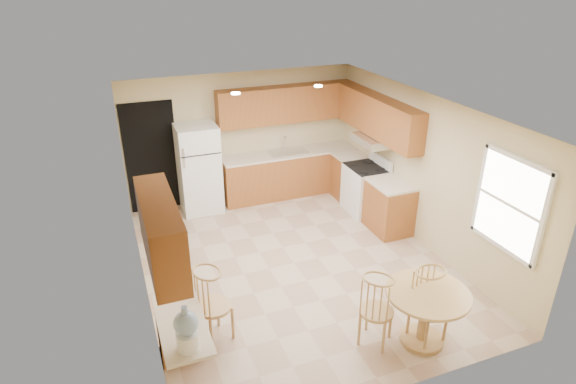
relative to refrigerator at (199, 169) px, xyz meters
name	(u,v)px	position (x,y,z in m)	size (l,w,h in m)	color
floor	(294,263)	(0.95, -2.40, -0.84)	(5.50, 5.50, 0.00)	tan
ceiling	(295,109)	(0.95, -2.40, 1.66)	(4.50, 5.50, 0.02)	white
wall_back	(242,136)	(0.95, 0.35, 0.41)	(4.50, 0.02, 2.50)	#CAB788
wall_front	(398,301)	(0.95, -5.15, 0.41)	(4.50, 0.02, 2.50)	#CAB788
wall_left	(136,218)	(-1.30, -2.40, 0.41)	(0.02, 5.50, 2.50)	#CAB788
wall_right	(422,170)	(3.20, -2.40, 0.41)	(0.02, 5.50, 2.50)	#CAB788
doorway	(152,158)	(-0.80, 0.34, 0.21)	(0.90, 0.02, 2.10)	black
base_cab_back	(289,174)	(1.83, 0.05, -0.40)	(2.75, 0.60, 0.87)	#9F5B28
counter_back	(289,153)	(1.83, 0.05, 0.05)	(2.75, 0.63, 0.04)	beige
base_cab_right_a	(350,177)	(2.90, -0.54, -0.40)	(0.60, 0.59, 0.87)	#9F5B28
counter_right_a	(351,156)	(2.90, -0.54, 0.05)	(0.63, 0.59, 0.04)	beige
base_cab_right_b	(389,208)	(2.90, -2.00, -0.40)	(0.60, 0.80, 0.87)	#9F5B28
counter_right_b	(391,184)	(2.90, -2.00, 0.05)	(0.63, 0.80, 0.04)	beige
upper_cab_back	(286,104)	(1.83, 0.19, 1.01)	(2.75, 0.33, 0.70)	#9F5B28
upper_cab_right	(378,116)	(3.04, -1.19, 1.01)	(0.33, 2.42, 0.70)	#9F5B28
upper_cab_left	(161,232)	(-1.13, -4.00, 1.01)	(0.33, 1.40, 0.70)	#9F5B28
sink	(288,152)	(1.80, 0.05, 0.07)	(0.78, 0.44, 0.01)	silver
range_hood	(373,140)	(2.95, -1.22, 0.58)	(0.50, 0.76, 0.14)	silver
desk_pedestal	(179,329)	(-1.05, -3.72, -0.48)	(0.48, 0.42, 0.72)	#9F5B28
desk_top	(182,324)	(-1.05, -4.10, -0.09)	(0.50, 1.20, 0.04)	beige
window	(510,204)	(3.18, -4.25, 0.66)	(0.06, 1.12, 1.30)	white
can_light_a	(236,93)	(0.45, -1.20, 1.65)	(0.14, 0.14, 0.02)	white
can_light_b	(318,86)	(1.85, -1.20, 1.65)	(0.14, 0.14, 0.02)	white
refrigerator	(199,169)	(0.00, 0.00, 0.00)	(0.74, 0.72, 1.67)	white
stove	(365,189)	(2.88, -1.22, -0.37)	(0.65, 0.76, 1.09)	white
dining_table	(426,309)	(1.78, -4.60, -0.35)	(1.01, 1.01, 0.75)	tan
chair_table_a	(381,307)	(1.23, -4.47, -0.25)	(0.42, 0.53, 0.96)	tan
chair_table_b	(435,305)	(1.83, -4.69, -0.23)	(0.44, 0.44, 0.99)	tan
chair_desk	(215,302)	(-0.60, -3.70, -0.22)	(0.45, 0.58, 1.01)	tan
water_crock	(187,330)	(-1.05, -4.52, 0.17)	(0.25, 0.25, 0.51)	white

